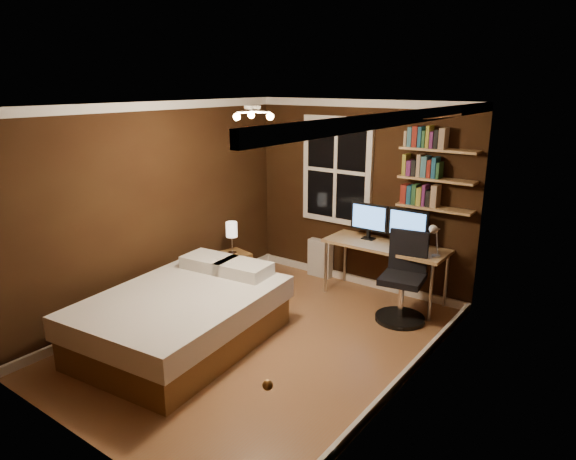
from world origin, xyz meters
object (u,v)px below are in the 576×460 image
Objects in this scene: monitor_right at (408,228)px; bed at (183,317)px; radiator at (320,258)px; monitor_left at (369,221)px; desk at (385,249)px; desk_lamp at (435,240)px; office_chair at (403,287)px; nightstand at (233,271)px; bedside_lamp at (232,238)px.

bed is at bearing -120.82° from monitor_right.
monitor_left is (0.82, -0.13, 0.71)m from radiator.
desk is 0.76m from desk_lamp.
desk_lamp is 0.65m from office_chair.
nightstand is 1.94m from monitor_left.
radiator is at bearing 168.26° from desk_lamp.
monitor_left is 1.03m from office_chair.
bedside_lamp is 2.61m from desk_lamp.
bed is 4.19× the size of radiator.
nightstand is at bearing -155.35° from monitor_right.
monitor_left reaches higher than desk.
office_chair is at bearing 25.23° from nightstand.
nightstand is at bearing -123.48° from radiator.
office_chair is at bearing -136.79° from desk_lamp.
monitor_right is at bearing 24.65° from bedside_lamp.
monitor_left is at bearing 180.00° from monitor_right.
monitor_right is (0.53, 0.00, 0.00)m from monitor_left.
nightstand is 1.13× the size of desk_lamp.
monitor_left reaches higher than bed.
monitor_right reaches higher than bed.
desk_lamp reaches higher than nightstand.
office_chair is at bearing -33.51° from monitor_left.
radiator reaches higher than nightstand.
monitor_right is at bearing 0.00° from monitor_left.
bedside_lamp is 2.02m from desk.
bedside_lamp is at bearing 107.08° from bed.
desk_lamp reaches higher than radiator.
nightstand is 0.47× the size of office_chair.
bedside_lamp is 1.37m from radiator.
desk is at bearing 38.95° from nightstand.
desk_lamp reaches higher than bedside_lamp.
radiator is at bearing 174.44° from monitor_right.
nightstand is at bearing 107.08° from bed.
office_chair is at bearing -42.56° from desk.
desk is (1.10, -0.21, 0.41)m from radiator.
desk_lamp is at bearing 15.78° from bedside_lamp.
desk is at bearing -15.30° from monitor_left.
bedside_lamp reaches higher than desk.
bedside_lamp is 0.80× the size of radiator.
bedside_lamp is 0.41× the size of office_chair.
nightstand is 1.29m from radiator.
bedside_lamp is 0.28× the size of desk.
desk reaches higher than radiator.
office_chair reaches higher than radiator.
bed is 5.21× the size of bedside_lamp.
nightstand is 0.32× the size of desk.
monitor_left is 1.00× the size of monitor_right.
desk_lamp is (2.50, 0.71, 0.25)m from bedside_lamp.
radiator is 1.23× the size of desk_lamp.
office_chair is (0.72, -0.48, -0.57)m from monitor_left.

